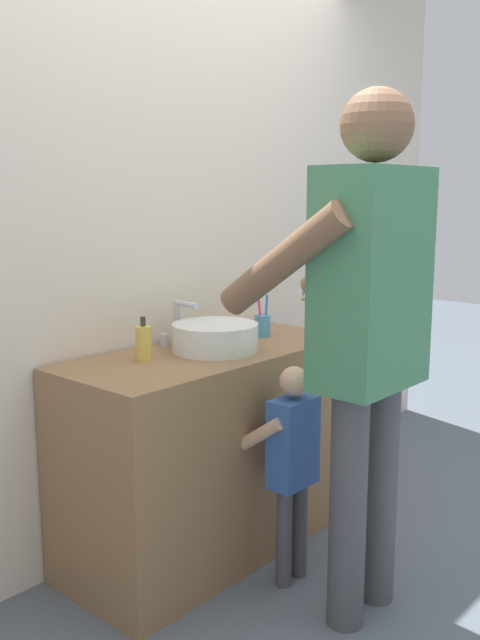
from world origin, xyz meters
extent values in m
plane|color=slate|center=(0.00, 0.00, 0.00)|extent=(14.00, 14.00, 0.00)
cube|color=beige|center=(0.00, 0.62, 1.35)|extent=(4.40, 0.08, 2.70)
cube|color=olive|center=(0.00, 0.30, 0.41)|extent=(1.27, 0.54, 0.83)
cylinder|color=silver|center=(0.00, 0.28, 0.88)|extent=(0.34, 0.34, 0.11)
cylinder|color=beige|center=(0.00, 0.28, 0.89)|extent=(0.28, 0.28, 0.09)
cylinder|color=#B7BABF|center=(0.00, 0.50, 0.92)|extent=(0.03, 0.03, 0.18)
cylinder|color=#B7BABF|center=(0.00, 0.44, 1.00)|extent=(0.02, 0.12, 0.02)
cylinder|color=#B7BABF|center=(-0.07, 0.50, 0.85)|extent=(0.04, 0.04, 0.05)
cylinder|color=#B7BABF|center=(0.07, 0.50, 0.85)|extent=(0.04, 0.04, 0.05)
cylinder|color=#4C8EB2|center=(0.34, 0.32, 0.88)|extent=(0.07, 0.07, 0.09)
cylinder|color=blue|center=(0.35, 0.31, 0.93)|extent=(0.02, 0.03, 0.17)
cube|color=white|center=(0.35, 0.31, 1.02)|extent=(0.01, 0.02, 0.02)
cylinder|color=#E5387F|center=(0.32, 0.32, 0.93)|extent=(0.01, 0.03, 0.17)
cube|color=white|center=(0.32, 0.32, 1.02)|extent=(0.01, 0.02, 0.02)
cylinder|color=gold|center=(-0.29, 0.37, 0.89)|extent=(0.06, 0.06, 0.13)
cylinder|color=#2D2D2D|center=(-0.29, 0.37, 0.98)|extent=(0.02, 0.02, 0.03)
cylinder|color=#47474C|center=(-0.05, -0.11, 0.19)|extent=(0.06, 0.06, 0.38)
cylinder|color=#47474C|center=(0.05, -0.11, 0.19)|extent=(0.06, 0.06, 0.38)
cube|color=#33569E|center=(0.00, -0.11, 0.55)|extent=(0.19, 0.11, 0.33)
sphere|color=#D8A884|center=(0.00, -0.11, 0.78)|extent=(0.11, 0.11, 0.11)
cylinder|color=#D8A884|center=(-0.10, -0.02, 0.58)|extent=(0.05, 0.23, 0.18)
cylinder|color=#D8A884|center=(0.10, -0.02, 0.58)|extent=(0.05, 0.23, 0.18)
cylinder|color=#47474C|center=(-0.09, -0.41, 0.41)|extent=(0.12, 0.12, 0.82)
cylinder|color=#47474C|center=(0.11, -0.41, 0.41)|extent=(0.12, 0.12, 0.82)
cube|color=#427F56|center=(0.01, -0.41, 1.17)|extent=(0.41, 0.23, 0.71)
sphere|color=brown|center=(0.01, -0.41, 1.65)|extent=(0.23, 0.23, 0.23)
cylinder|color=brown|center=(-0.22, -0.22, 1.23)|extent=(0.10, 0.49, 0.39)
cylinder|color=brown|center=(0.23, -0.22, 1.23)|extent=(0.10, 0.49, 0.39)
cylinder|color=orange|center=(0.23, -0.04, 1.05)|extent=(0.01, 0.14, 0.03)
cube|color=white|center=(0.23, 0.04, 1.06)|extent=(0.01, 0.02, 0.02)
camera|label=1|loc=(-1.93, -1.56, 1.44)|focal=38.84mm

